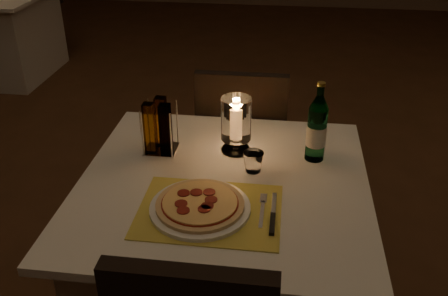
# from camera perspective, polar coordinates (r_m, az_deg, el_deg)

# --- Properties ---
(floor) EXTENTS (8.00, 10.00, 0.02)m
(floor) POSITION_cam_1_polar(r_m,az_deg,el_deg) (2.69, 1.17, -9.79)
(floor) COLOR #4D2C18
(floor) RESTS_ON ground
(main_table) EXTENTS (1.00, 1.00, 0.74)m
(main_table) POSITION_cam_1_polar(r_m,az_deg,el_deg) (1.96, -0.08, -12.78)
(main_table) COLOR silver
(main_table) RESTS_ON ground
(chair_far) EXTENTS (0.42, 0.42, 0.90)m
(chair_far) POSITION_cam_1_polar(r_m,az_deg,el_deg) (2.44, 2.12, 1.60)
(chair_far) COLOR black
(chair_far) RESTS_ON ground
(placemat) EXTENTS (0.45, 0.34, 0.00)m
(placemat) POSITION_cam_1_polar(r_m,az_deg,el_deg) (1.59, -1.67, -7.20)
(placemat) COLOR gold
(placemat) RESTS_ON main_table
(plate) EXTENTS (0.32, 0.32, 0.01)m
(plate) POSITION_cam_1_polar(r_m,az_deg,el_deg) (1.59, -2.75, -6.85)
(plate) COLOR white
(plate) RESTS_ON placemat
(pizza) EXTENTS (0.28, 0.28, 0.02)m
(pizza) POSITION_cam_1_polar(r_m,az_deg,el_deg) (1.58, -2.77, -6.38)
(pizza) COLOR #D8B77F
(pizza) RESTS_ON plate
(fork) EXTENTS (0.02, 0.18, 0.00)m
(fork) POSITION_cam_1_polar(r_m,az_deg,el_deg) (1.60, 4.42, -6.82)
(fork) COLOR silver
(fork) RESTS_ON placemat
(knife) EXTENTS (0.02, 0.22, 0.01)m
(knife) POSITION_cam_1_polar(r_m,az_deg,el_deg) (1.55, 5.58, -8.13)
(knife) COLOR black
(knife) RESTS_ON placemat
(tumbler) EXTENTS (0.07, 0.07, 0.07)m
(tumbler) POSITION_cam_1_polar(r_m,az_deg,el_deg) (1.77, 3.37, -1.57)
(tumbler) COLOR white
(tumbler) RESTS_ON main_table
(water_bottle) EXTENTS (0.07, 0.07, 0.30)m
(water_bottle) POSITION_cam_1_polar(r_m,az_deg,el_deg) (1.83, 10.56, 2.13)
(water_bottle) COLOR #51966B
(water_bottle) RESTS_ON main_table
(hurricane_candle) EXTENTS (0.11, 0.11, 0.22)m
(hurricane_candle) POSITION_cam_1_polar(r_m,az_deg,el_deg) (1.85, 1.39, 3.13)
(hurricane_candle) COLOR white
(hurricane_candle) RESTS_ON main_table
(cruet_caddy) EXTENTS (0.12, 0.12, 0.21)m
(cruet_caddy) POSITION_cam_1_polar(r_m,az_deg,el_deg) (1.88, -7.42, 2.23)
(cruet_caddy) COLOR white
(cruet_caddy) RESTS_ON main_table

